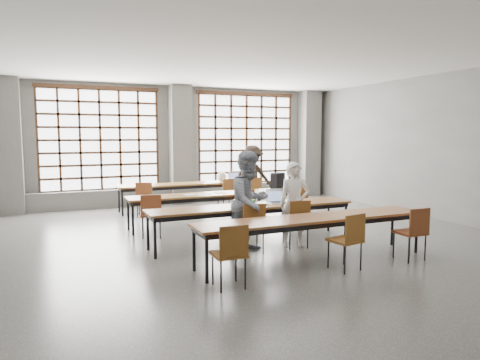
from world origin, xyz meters
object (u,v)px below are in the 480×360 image
object	(u,v)px
chair_back_mid	(228,191)
laptop_front	(276,199)
desk_row_b	(216,196)
chair_near_right	(414,228)
plastic_bag	(222,176)
mouse	(297,201)
chair_front_left	(252,223)
student_back	(252,177)
desk_row_a	(192,185)
chair_mid_centre	(244,205)
chair_near_mid	(349,236)
backpack	(278,181)
chair_mid_left	(151,211)
green_box	(249,202)
chair_back_left	(145,196)
phone	(264,205)
red_pouch	(229,251)
student_male	(294,204)
laptop_back	(235,178)
chair_back_right	(254,190)
desk_row_d	(314,221)
student_female	(250,202)
chair_front_right	(297,219)
desk_row_c	(253,208)
chair_near_left	(231,249)
chair_mid_right	(298,201)

from	to	relation	value
chair_back_mid	laptop_front	world-z (taller)	laptop_front
desk_row_b	chair_near_right	distance (m)	4.36
chair_back_mid	plastic_bag	xyz separation A→B (m)	(0.09, 0.68, 0.34)
mouse	chair_front_left	bearing A→B (deg)	-154.21
chair_near_right	student_back	distance (m)	5.65
desk_row_a	chair_front_left	xyz separation A→B (m)	(-0.38, -4.69, -0.13)
chair_mid_centre	chair_front_left	size ratio (longest dim) A/B	1.00
chair_near_mid	chair_near_right	world-z (taller)	same
desk_row_a	backpack	distance (m)	2.66
chair_mid_left	green_box	world-z (taller)	chair_mid_left
chair_back_left	laptop_front	distance (m)	3.84
green_box	chair_back_left	bearing A→B (deg)	111.28
phone	red_pouch	xyz separation A→B (m)	(-1.48, -1.90, -0.24)
student_male	student_back	bearing A→B (deg)	93.77
chair_mid_left	chair_mid_centre	distance (m)	2.01
chair_front_left	laptop_back	world-z (taller)	laptop_back
laptop_front	plastic_bag	xyz separation A→B (m)	(0.41, 4.00, 0.08)
phone	backpack	xyz separation A→B (m)	(1.37, 1.97, 0.19)
chair_front_left	chair_back_right	bearing A→B (deg)	64.29
desk_row_d	backpack	size ratio (longest dim) A/B	10.00
student_male	mouse	xyz separation A→B (m)	(0.35, 0.48, -0.03)
student_male	student_female	world-z (taller)	student_female
chair_back_left	chair_front_right	xyz separation A→B (m)	(1.94, -4.06, 0.00)
desk_row_d	chair_near_right	size ratio (longest dim) A/B	4.55
laptop_back	green_box	xyz separation A→B (m)	(-1.46, -4.09, -0.02)
chair_front_right	mouse	size ratio (longest dim) A/B	8.98
desk_row_a	student_back	bearing A→B (deg)	-17.35
desk_row_c	student_female	distance (m)	0.62
chair_mid_centre	chair_front_left	world-z (taller)	same
student_female	laptop_front	xyz separation A→B (m)	(0.85, 0.61, -0.09)
chair_back_right	chair_near_left	bearing A→B (deg)	-118.18
chair_back_mid	chair_mid_left	size ratio (longest dim) A/B	1.00
chair_mid_right	chair_near_left	bearing A→B (deg)	-132.81
chair_mid_left	red_pouch	world-z (taller)	chair_mid_left
desk_row_c	plastic_bag	distance (m)	4.23
chair_front_right	chair_mid_right	bearing A→B (deg)	58.04
desk_row_c	chair_back_left	xyz separation A→B (m)	(-1.36, 3.44, -0.13)
chair_front_left	chair_near_left	world-z (taller)	same
chair_near_left	chair_near_mid	world-z (taller)	same
chair_front_right	chair_near_mid	bearing A→B (deg)	-89.18
chair_back_right	laptop_front	xyz separation A→B (m)	(-1.09, -3.33, 0.25)
chair_back_mid	chair_mid_left	world-z (taller)	same
student_female	plastic_bag	distance (m)	4.78
chair_front_right	laptop_front	xyz separation A→B (m)	(-0.03, 0.74, 0.25)
laptop_back	backpack	distance (m)	2.31
desk_row_d	chair_back_mid	world-z (taller)	chair_back_mid
chair_mid_left	phone	distance (m)	2.27
mouse	phone	bearing A→B (deg)	-174.07
plastic_bag	chair_mid_left	bearing A→B (deg)	-132.10
chair_back_mid	student_male	xyz separation A→B (m)	(-0.27, -3.93, 0.24)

